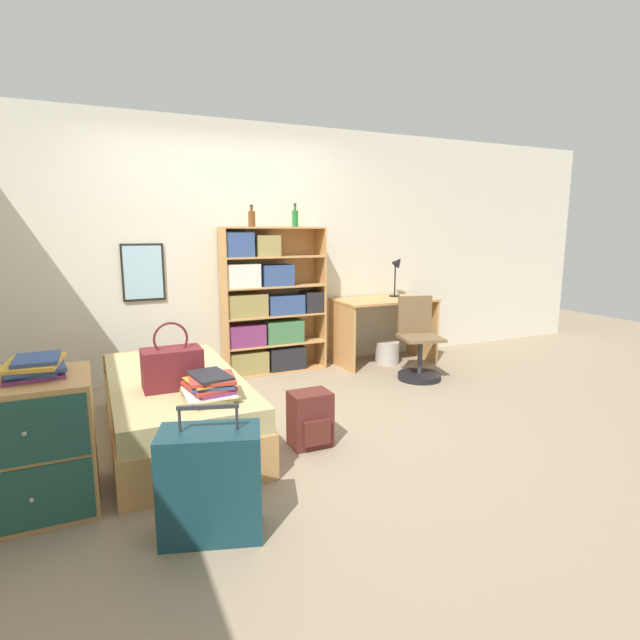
% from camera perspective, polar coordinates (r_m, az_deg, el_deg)
% --- Properties ---
extents(ground_plane, '(14.00, 14.00, 0.00)m').
position_cam_1_polar(ground_plane, '(4.11, -5.27, -11.30)').
color(ground_plane, gray).
extents(wall_back, '(10.00, 0.09, 2.60)m').
position_cam_1_polar(wall_back, '(5.31, -11.14, 7.81)').
color(wall_back, beige).
rests_on(wall_back, ground_plane).
extents(bed, '(0.92, 1.90, 0.46)m').
position_cam_1_polar(bed, '(3.88, -16.18, -9.43)').
color(bed, tan).
rests_on(bed, ground_plane).
extents(handbag, '(0.39, 0.23, 0.45)m').
position_cam_1_polar(handbag, '(3.50, -16.53, -5.21)').
color(handbag, maroon).
rests_on(handbag, bed).
extents(book_stack_on_bed, '(0.34, 0.38, 0.16)m').
position_cam_1_polar(book_stack_on_bed, '(3.23, -12.43, -7.49)').
color(book_stack_on_bed, silver).
rests_on(book_stack_on_bed, bed).
extents(suitcase, '(0.55, 0.41, 0.68)m').
position_cam_1_polar(suitcase, '(2.65, -12.34, -17.71)').
color(suitcase, '#143842').
rests_on(suitcase, ground_plane).
extents(dresser, '(0.61, 0.58, 0.73)m').
position_cam_1_polar(dresser, '(3.16, -29.92, -12.26)').
color(dresser, tan).
rests_on(dresser, ground_plane).
extents(magazine_pile_on_dresser, '(0.33, 0.39, 0.10)m').
position_cam_1_polar(magazine_pile_on_dresser, '(3.08, -29.85, -4.68)').
color(magazine_pile_on_dresser, '#7A336B').
rests_on(magazine_pile_on_dresser, dresser).
extents(bookcase, '(1.09, 0.30, 1.54)m').
position_cam_1_polar(bookcase, '(5.28, -6.12, 1.42)').
color(bookcase, tan).
rests_on(bookcase, ground_plane).
extents(bottle_green, '(0.07, 0.07, 0.22)m').
position_cam_1_polar(bottle_green, '(5.14, -7.81, 11.44)').
color(bottle_green, brown).
rests_on(bottle_green, bookcase).
extents(bottle_brown, '(0.06, 0.06, 0.24)m').
position_cam_1_polar(bottle_brown, '(5.33, -2.87, 11.57)').
color(bottle_brown, '#1E6B2D').
rests_on(bottle_brown, bookcase).
extents(desk, '(1.11, 0.63, 0.74)m').
position_cam_1_polar(desk, '(5.74, 7.29, 0.14)').
color(desk, tan).
rests_on(desk, ground_plane).
extents(desk_lamp, '(0.17, 0.13, 0.48)m').
position_cam_1_polar(desk_lamp, '(5.89, 8.83, 5.82)').
color(desk_lamp, black).
rests_on(desk_lamp, desk).
extents(desk_chair, '(0.48, 0.48, 0.84)m').
position_cam_1_polar(desk_chair, '(5.22, 11.19, -3.65)').
color(desk_chair, black).
rests_on(desk_chair, ground_plane).
extents(backpack, '(0.28, 0.24, 0.39)m').
position_cam_1_polar(backpack, '(3.58, -1.11, -11.28)').
color(backpack, '#56231E').
rests_on(backpack, ground_plane).
extents(waste_bin, '(0.27, 0.27, 0.25)m').
position_cam_1_polar(waste_bin, '(5.77, 7.69, -3.70)').
color(waste_bin, '#B7B2A8').
rests_on(waste_bin, ground_plane).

